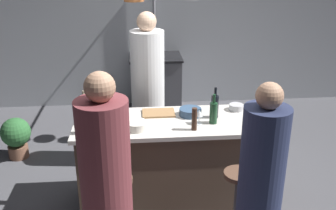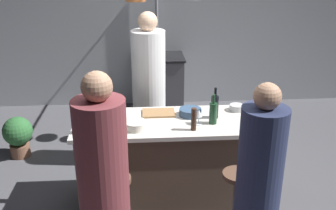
# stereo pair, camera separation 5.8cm
# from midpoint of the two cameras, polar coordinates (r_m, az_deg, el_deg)

# --- Properties ---
(ground_plane) EXTENTS (9.00, 9.00, 0.00)m
(ground_plane) POSITION_cam_midpoint_polar(r_m,az_deg,el_deg) (4.17, 0.55, -13.65)
(ground_plane) COLOR #4C4C51
(back_wall) EXTENTS (6.40, 0.16, 2.60)m
(back_wall) POSITION_cam_midpoint_polar(r_m,az_deg,el_deg) (6.34, -1.43, 11.63)
(back_wall) COLOR #B2B7BC
(back_wall) RESTS_ON ground_plane
(kitchen_island) EXTENTS (1.80, 0.72, 0.90)m
(kitchen_island) POSITION_cam_midpoint_polar(r_m,az_deg,el_deg) (3.93, 0.58, -8.26)
(kitchen_island) COLOR brown
(kitchen_island) RESTS_ON ground_plane
(stove_range) EXTENTS (0.80, 0.64, 0.89)m
(stove_range) POSITION_cam_midpoint_polar(r_m,az_deg,el_deg) (6.17, -1.19, 3.15)
(stove_range) COLOR #47474C
(stove_range) RESTS_ON ground_plane
(chef) EXTENTS (0.38, 0.38, 1.80)m
(chef) POSITION_cam_midpoint_polar(r_m,az_deg,el_deg) (4.53, -2.42, 1.30)
(chef) COLOR white
(chef) RESTS_ON ground_plane
(bar_stool_right) EXTENTS (0.28, 0.28, 0.68)m
(bar_stool_right) POSITION_cam_midpoint_polar(r_m,az_deg,el_deg) (3.53, 10.33, -13.95)
(bar_stool_right) COLOR #4C4C51
(bar_stool_right) RESTS_ON ground_plane
(guest_right) EXTENTS (0.34, 0.34, 1.59)m
(guest_right) POSITION_cam_midpoint_polar(r_m,az_deg,el_deg) (3.06, 13.50, -12.15)
(guest_right) COLOR #262D4C
(guest_right) RESTS_ON ground_plane
(bar_stool_left) EXTENTS (0.28, 0.28, 0.68)m
(bar_stool_left) POSITION_cam_midpoint_polar(r_m,az_deg,el_deg) (3.45, -6.95, -14.75)
(bar_stool_left) COLOR #4C4C51
(bar_stool_left) RESTS_ON ground_plane
(guest_left) EXTENTS (0.36, 0.36, 1.71)m
(guest_left) POSITION_cam_midpoint_polar(r_m,az_deg,el_deg) (2.89, -8.67, -12.73)
(guest_left) COLOR brown
(guest_left) RESTS_ON ground_plane
(overhead_pot_rack) EXTENTS (0.88, 1.55, 2.17)m
(overhead_pot_rack) POSITION_cam_midpoint_polar(r_m,az_deg,el_deg) (5.28, -0.91, 13.76)
(overhead_pot_rack) COLOR gray
(overhead_pot_rack) RESTS_ON ground_plane
(potted_plant) EXTENTS (0.36, 0.36, 0.52)m
(potted_plant) POSITION_cam_midpoint_polar(r_m,az_deg,el_deg) (5.16, -20.73, -4.02)
(potted_plant) COLOR brown
(potted_plant) RESTS_ON ground_plane
(cutting_board) EXTENTS (0.32, 0.22, 0.02)m
(cutting_board) POSITION_cam_midpoint_polar(r_m,az_deg,el_deg) (3.87, -0.96, -1.16)
(cutting_board) COLOR #997047
(cutting_board) RESTS_ON kitchen_island
(pepper_mill) EXTENTS (0.05, 0.05, 0.21)m
(pepper_mill) POSITION_cam_midpoint_polar(r_m,az_deg,el_deg) (3.50, 4.25, -2.09)
(pepper_mill) COLOR #382319
(pepper_mill) RESTS_ON kitchen_island
(wine_bottle_rose) EXTENTS (0.07, 0.07, 0.33)m
(wine_bottle_rose) POSITION_cam_midpoint_polar(r_m,az_deg,el_deg) (3.47, -10.23, -2.14)
(wine_bottle_rose) COLOR #B78C8E
(wine_bottle_rose) RESTS_ON kitchen_island
(wine_bottle_white) EXTENTS (0.07, 0.07, 0.33)m
(wine_bottle_white) POSITION_cam_midpoint_polar(r_m,az_deg,el_deg) (3.69, -11.60, -0.81)
(wine_bottle_white) COLOR gray
(wine_bottle_white) RESTS_ON kitchen_island
(wine_bottle_dark) EXTENTS (0.07, 0.07, 0.30)m
(wine_bottle_dark) POSITION_cam_midpoint_polar(r_m,az_deg,el_deg) (3.77, 7.27, -0.20)
(wine_bottle_dark) COLOR black
(wine_bottle_dark) RESTS_ON kitchen_island
(wine_bottle_green) EXTENTS (0.07, 0.07, 0.29)m
(wine_bottle_green) POSITION_cam_midpoint_polar(r_m,az_deg,el_deg) (3.65, 7.05, -1.12)
(wine_bottle_green) COLOR #193D23
(wine_bottle_green) RESTS_ON kitchen_island
(wine_bottle_red) EXTENTS (0.07, 0.07, 0.29)m
(wine_bottle_red) POSITION_cam_midpoint_polar(r_m,az_deg,el_deg) (3.62, -6.38, -1.22)
(wine_bottle_red) COLOR #143319
(wine_bottle_red) RESTS_ON kitchen_island
(wine_glass_by_chef) EXTENTS (0.07, 0.07, 0.15)m
(wine_glass_by_chef) POSITION_cam_midpoint_polar(r_m,az_deg,el_deg) (3.76, -6.65, -0.42)
(wine_glass_by_chef) COLOR silver
(wine_glass_by_chef) RESTS_ON kitchen_island
(wine_glass_near_left_guest) EXTENTS (0.07, 0.07, 0.15)m
(wine_glass_near_left_guest) POSITION_cam_midpoint_polar(r_m,az_deg,el_deg) (3.92, -9.34, 0.34)
(wine_glass_near_left_guest) COLOR silver
(wine_glass_near_left_guest) RESTS_ON kitchen_island
(wine_glass_near_right_guest) EXTENTS (0.07, 0.07, 0.15)m
(wine_glass_near_right_guest) POSITION_cam_midpoint_polar(r_m,az_deg,el_deg) (3.62, 4.97, -1.31)
(wine_glass_near_right_guest) COLOR silver
(wine_glass_near_right_guest) RESTS_ON kitchen_island
(mixing_bowl_ceramic) EXTENTS (0.20, 0.20, 0.07)m
(mixing_bowl_ceramic) POSITION_cam_midpoint_polar(r_m,az_deg,el_deg) (3.55, -4.26, -2.97)
(mixing_bowl_ceramic) COLOR silver
(mixing_bowl_ceramic) RESTS_ON kitchen_island
(mixing_bowl_steel) EXTENTS (0.14, 0.14, 0.06)m
(mixing_bowl_steel) POSITION_cam_midpoint_polar(r_m,az_deg,el_deg) (4.01, 10.37, -0.38)
(mixing_bowl_steel) COLOR #B7B7BC
(mixing_bowl_steel) RESTS_ON kitchen_island
(mixing_bowl_blue) EXTENTS (0.22, 0.22, 0.07)m
(mixing_bowl_blue) POSITION_cam_midpoint_polar(r_m,az_deg,el_deg) (3.83, 3.70, -1.05)
(mixing_bowl_blue) COLOR #334C6B
(mixing_bowl_blue) RESTS_ON kitchen_island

